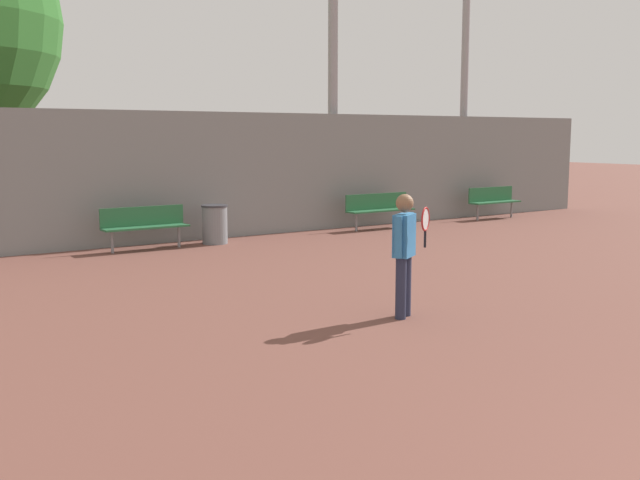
% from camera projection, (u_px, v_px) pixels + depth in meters
% --- Properties ---
extents(tennis_player, '(0.54, 0.51, 1.62)m').
position_uv_depth(tennis_player, '(405.00, 248.00, 9.67)').
color(tennis_player, '#282D47').
rests_on(tennis_player, ground_plane).
extents(bench_courtside_near, '(1.81, 0.40, 0.90)m').
position_uv_depth(bench_courtside_near, '(144.00, 223.00, 15.49)').
color(bench_courtside_near, '#28663D').
rests_on(bench_courtside_near, ground_plane).
extents(bench_courtside_far, '(1.94, 0.40, 0.90)m').
position_uv_depth(bench_courtside_far, '(379.00, 207.00, 18.96)').
color(bench_courtside_far, '#28663D').
rests_on(bench_courtside_far, ground_plane).
extents(bench_adjacent_court, '(1.73, 0.40, 0.90)m').
position_uv_depth(bench_adjacent_court, '(493.00, 199.00, 21.27)').
color(bench_adjacent_court, '#28663D').
rests_on(bench_adjacent_court, ground_plane).
extents(light_pole_far_right, '(0.90, 0.60, 9.28)m').
position_uv_depth(light_pole_far_right, '(466.00, 18.00, 21.46)').
color(light_pole_far_right, '#939399').
rests_on(light_pole_far_right, ground_plane).
extents(trash_bin, '(0.58, 0.58, 0.85)m').
position_uv_depth(trash_bin, '(215.00, 224.00, 16.39)').
color(trash_bin, gray).
rests_on(trash_bin, ground_plane).
extents(back_fence, '(29.93, 0.06, 2.89)m').
position_uv_depth(back_fence, '(114.00, 179.00, 15.75)').
color(back_fence, gray).
rests_on(back_fence, ground_plane).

